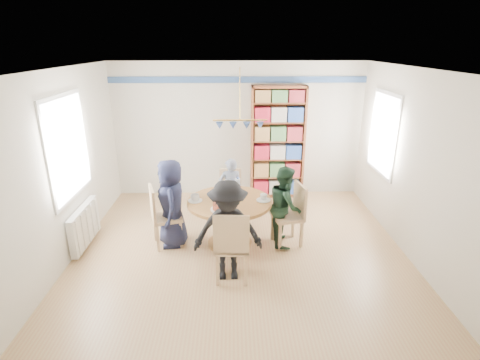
{
  "coord_description": "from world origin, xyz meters",
  "views": [
    {
      "loc": [
        -0.1,
        -4.95,
        3.01
      ],
      "look_at": [
        0.0,
        0.4,
        1.05
      ],
      "focal_mm": 28.0,
      "sensor_mm": 36.0,
      "label": 1
    }
  ],
  "objects_px": {
    "dining_table": "(230,212)",
    "bookshelf": "(277,144)",
    "person_right": "(285,206)",
    "chair_near": "(232,244)",
    "person_left": "(172,203)",
    "chair_far": "(231,192)",
    "radiator": "(85,226)",
    "chair_left": "(161,214)",
    "chair_right": "(292,212)",
    "person_near": "(228,231)",
    "person_far": "(231,189)"
  },
  "relations": [
    {
      "from": "dining_table",
      "to": "bookshelf",
      "type": "relative_size",
      "value": 0.58
    },
    {
      "from": "dining_table",
      "to": "person_right",
      "type": "distance_m",
      "value": 0.87
    },
    {
      "from": "chair_near",
      "to": "person_right",
      "type": "bearing_deg",
      "value": 51.29
    },
    {
      "from": "dining_table",
      "to": "person_left",
      "type": "xyz_separation_m",
      "value": [
        -0.89,
        0.03,
        0.14
      ]
    },
    {
      "from": "chair_far",
      "to": "person_left",
      "type": "height_order",
      "value": "person_left"
    },
    {
      "from": "chair_near",
      "to": "person_left",
      "type": "relative_size",
      "value": 0.74
    },
    {
      "from": "radiator",
      "to": "chair_far",
      "type": "relative_size",
      "value": 1.12
    },
    {
      "from": "chair_left",
      "to": "chair_right",
      "type": "distance_m",
      "value": 2.04
    },
    {
      "from": "chair_far",
      "to": "person_left",
      "type": "distance_m",
      "value": 1.35
    },
    {
      "from": "chair_far",
      "to": "person_near",
      "type": "distance_m",
      "value": 1.92
    },
    {
      "from": "chair_left",
      "to": "radiator",
      "type": "bearing_deg",
      "value": 179.89
    },
    {
      "from": "person_left",
      "to": "person_far",
      "type": "xyz_separation_m",
      "value": [
        0.9,
        0.9,
        -0.13
      ]
    },
    {
      "from": "dining_table",
      "to": "radiator",
      "type": "bearing_deg",
      "value": -179.78
    },
    {
      "from": "radiator",
      "to": "chair_right",
      "type": "xyz_separation_m",
      "value": [
        3.23,
        0.03,
        0.19
      ]
    },
    {
      "from": "person_left",
      "to": "person_right",
      "type": "xyz_separation_m",
      "value": [
        1.76,
        0.01,
        -0.06
      ]
    },
    {
      "from": "radiator",
      "to": "bookshelf",
      "type": "distance_m",
      "value": 3.88
    },
    {
      "from": "person_right",
      "to": "chair_far",
      "type": "bearing_deg",
      "value": 42.38
    },
    {
      "from": "person_left",
      "to": "person_near",
      "type": "xyz_separation_m",
      "value": [
        0.88,
        -0.93,
        0.0
      ]
    },
    {
      "from": "chair_right",
      "to": "bookshelf",
      "type": "bearing_deg",
      "value": 90.73
    },
    {
      "from": "chair_left",
      "to": "bookshelf",
      "type": "height_order",
      "value": "bookshelf"
    },
    {
      "from": "chair_near",
      "to": "person_far",
      "type": "relative_size",
      "value": 0.9
    },
    {
      "from": "radiator",
      "to": "person_far",
      "type": "xyz_separation_m",
      "value": [
        2.27,
        0.94,
        0.22
      ]
    },
    {
      "from": "person_far",
      "to": "bookshelf",
      "type": "bearing_deg",
      "value": -135.95
    },
    {
      "from": "chair_right",
      "to": "chair_far",
      "type": "distance_m",
      "value": 1.38
    },
    {
      "from": "person_far",
      "to": "person_left",
      "type": "bearing_deg",
      "value": 39.65
    },
    {
      "from": "chair_near",
      "to": "person_near",
      "type": "distance_m",
      "value": 0.18
    },
    {
      "from": "chair_right",
      "to": "person_far",
      "type": "height_order",
      "value": "person_far"
    },
    {
      "from": "chair_left",
      "to": "chair_near",
      "type": "bearing_deg",
      "value": -42.08
    },
    {
      "from": "person_left",
      "to": "bookshelf",
      "type": "relative_size",
      "value": 0.62
    },
    {
      "from": "radiator",
      "to": "person_near",
      "type": "bearing_deg",
      "value": -21.58
    },
    {
      "from": "person_left",
      "to": "person_near",
      "type": "bearing_deg",
      "value": 32.82
    },
    {
      "from": "radiator",
      "to": "person_right",
      "type": "distance_m",
      "value": 3.13
    },
    {
      "from": "chair_right",
      "to": "person_right",
      "type": "distance_m",
      "value": 0.15
    },
    {
      "from": "person_near",
      "to": "person_right",
      "type": "bearing_deg",
      "value": 44.63
    },
    {
      "from": "chair_far",
      "to": "person_left",
      "type": "xyz_separation_m",
      "value": [
        -0.9,
        -0.98,
        0.21
      ]
    },
    {
      "from": "dining_table",
      "to": "chair_left",
      "type": "bearing_deg",
      "value": -179.42
    },
    {
      "from": "dining_table",
      "to": "bookshelf",
      "type": "bearing_deg",
      "value": 64.81
    },
    {
      "from": "bookshelf",
      "to": "chair_near",
      "type": "bearing_deg",
      "value": -106.91
    },
    {
      "from": "chair_left",
      "to": "person_far",
      "type": "xyz_separation_m",
      "value": [
        1.07,
        0.94,
        0.03
      ]
    },
    {
      "from": "person_near",
      "to": "dining_table",
      "type": "bearing_deg",
      "value": 87.04
    },
    {
      "from": "person_right",
      "to": "bookshelf",
      "type": "relative_size",
      "value": 0.56
    },
    {
      "from": "bookshelf",
      "to": "person_near",
      "type": "bearing_deg",
      "value": -108.33
    },
    {
      "from": "chair_left",
      "to": "person_left",
      "type": "height_order",
      "value": "person_left"
    },
    {
      "from": "chair_left",
      "to": "person_right",
      "type": "height_order",
      "value": "person_right"
    },
    {
      "from": "dining_table",
      "to": "person_near",
      "type": "distance_m",
      "value": 0.91
    },
    {
      "from": "chair_left",
      "to": "chair_near",
      "type": "distance_m",
      "value": 1.47
    },
    {
      "from": "chair_right",
      "to": "person_near",
      "type": "distance_m",
      "value": 1.36
    },
    {
      "from": "chair_left",
      "to": "person_near",
      "type": "distance_m",
      "value": 1.38
    },
    {
      "from": "person_left",
      "to": "bookshelf",
      "type": "bearing_deg",
      "value": 126.65
    },
    {
      "from": "radiator",
      "to": "person_left",
      "type": "height_order",
      "value": "person_left"
    }
  ]
}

